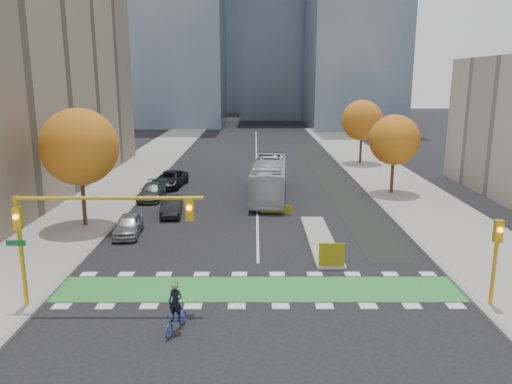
{
  "coord_description": "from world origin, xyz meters",
  "views": [
    {
      "loc": [
        -0.16,
        -21.37,
        10.15
      ],
      "look_at": [
        -0.11,
        9.81,
        3.0
      ],
      "focal_mm": 35.0,
      "sensor_mm": 36.0,
      "label": 1
    }
  ],
  "objects_px": {
    "tree_east_near": "(394,140)",
    "tree_west": "(79,147)",
    "parked_car_a": "(128,225)",
    "hazard_board": "(332,255)",
    "parked_car_c": "(152,191)",
    "traffic_signal_west": "(77,222)",
    "cyclist": "(176,315)",
    "traffic_signal_east": "(496,250)",
    "bus": "(269,179)",
    "parked_car_b": "(171,206)",
    "tree_east_far": "(362,120)",
    "parked_car_d": "(170,179)"
  },
  "relations": [
    {
      "from": "hazard_board",
      "to": "traffic_signal_east",
      "type": "bearing_deg",
      "value": -35.92
    },
    {
      "from": "tree_east_far",
      "to": "parked_car_c",
      "type": "xyz_separation_m",
      "value": [
        -21.5,
        -17.84,
        -4.56
      ]
    },
    {
      "from": "tree_west",
      "to": "tree_east_far",
      "type": "height_order",
      "value": "tree_west"
    },
    {
      "from": "hazard_board",
      "to": "traffic_signal_east",
      "type": "xyz_separation_m",
      "value": [
        6.5,
        -4.71,
        1.93
      ]
    },
    {
      "from": "tree_east_near",
      "to": "tree_west",
      "type": "bearing_deg",
      "value": -157.38
    },
    {
      "from": "tree_east_near",
      "to": "parked_car_c",
      "type": "bearing_deg",
      "value": -175.0
    },
    {
      "from": "hazard_board",
      "to": "traffic_signal_west",
      "type": "xyz_separation_m",
      "value": [
        -11.93,
        -4.71,
        3.23
      ]
    },
    {
      "from": "bus",
      "to": "parked_car_a",
      "type": "height_order",
      "value": "bus"
    },
    {
      "from": "hazard_board",
      "to": "parked_car_a",
      "type": "distance_m",
      "value": 13.88
    },
    {
      "from": "cyclist",
      "to": "tree_east_near",
      "type": "bearing_deg",
      "value": 76.05
    },
    {
      "from": "parked_car_b",
      "to": "tree_west",
      "type": "bearing_deg",
      "value": -155.84
    },
    {
      "from": "hazard_board",
      "to": "tree_west",
      "type": "xyz_separation_m",
      "value": [
        -16.0,
        7.8,
        4.82
      ]
    },
    {
      "from": "hazard_board",
      "to": "cyclist",
      "type": "height_order",
      "value": "cyclist"
    },
    {
      "from": "traffic_signal_west",
      "to": "bus",
      "type": "height_order",
      "value": "traffic_signal_west"
    },
    {
      "from": "traffic_signal_west",
      "to": "parked_car_b",
      "type": "distance_m",
      "value": 16.09
    },
    {
      "from": "cyclist",
      "to": "parked_car_a",
      "type": "distance_m",
      "value": 13.84
    },
    {
      "from": "hazard_board",
      "to": "parked_car_c",
      "type": "bearing_deg",
      "value": 129.16
    },
    {
      "from": "parked_car_b",
      "to": "parked_car_c",
      "type": "bearing_deg",
      "value": 110.83
    },
    {
      "from": "parked_car_a",
      "to": "parked_car_b",
      "type": "bearing_deg",
      "value": 63.84
    },
    {
      "from": "parked_car_a",
      "to": "tree_west",
      "type": "bearing_deg",
      "value": 148.01
    },
    {
      "from": "bus",
      "to": "parked_car_b",
      "type": "bearing_deg",
      "value": -139.11
    },
    {
      "from": "tree_west",
      "to": "traffic_signal_west",
      "type": "height_order",
      "value": "tree_west"
    },
    {
      "from": "traffic_signal_east",
      "to": "bus",
      "type": "relative_size",
      "value": 0.35
    },
    {
      "from": "parked_car_a",
      "to": "parked_car_c",
      "type": "relative_size",
      "value": 0.86
    },
    {
      "from": "traffic_signal_west",
      "to": "cyclist",
      "type": "bearing_deg",
      "value": -25.6
    },
    {
      "from": "hazard_board",
      "to": "tree_east_far",
      "type": "relative_size",
      "value": 0.18
    },
    {
      "from": "tree_west",
      "to": "parked_car_b",
      "type": "relative_size",
      "value": 1.93
    },
    {
      "from": "traffic_signal_west",
      "to": "parked_car_a",
      "type": "relative_size",
      "value": 2.11
    },
    {
      "from": "tree_east_far",
      "to": "parked_car_a",
      "type": "distance_m",
      "value": 35.18
    },
    {
      "from": "traffic_signal_west",
      "to": "traffic_signal_east",
      "type": "distance_m",
      "value": 18.48
    },
    {
      "from": "traffic_signal_east",
      "to": "bus",
      "type": "height_order",
      "value": "traffic_signal_east"
    },
    {
      "from": "cyclist",
      "to": "parked_car_d",
      "type": "height_order",
      "value": "cyclist"
    },
    {
      "from": "bus",
      "to": "hazard_board",
      "type": "bearing_deg",
      "value": -76.05
    },
    {
      "from": "parked_car_b",
      "to": "tree_east_far",
      "type": "bearing_deg",
      "value": 44.51
    },
    {
      "from": "tree_east_near",
      "to": "traffic_signal_east",
      "type": "height_order",
      "value": "tree_east_near"
    },
    {
      "from": "traffic_signal_west",
      "to": "parked_car_b",
      "type": "xyz_separation_m",
      "value": [
        1.43,
        15.67,
        -3.33
      ]
    },
    {
      "from": "tree_west",
      "to": "bus",
      "type": "xyz_separation_m",
      "value": [
        13.06,
        8.85,
        -3.97
      ]
    },
    {
      "from": "tree_east_near",
      "to": "parked_car_a",
      "type": "distance_m",
      "value": 24.06
    },
    {
      "from": "bus",
      "to": "parked_car_b",
      "type": "height_order",
      "value": "bus"
    },
    {
      "from": "hazard_board",
      "to": "traffic_signal_west",
      "type": "relative_size",
      "value": 0.16
    },
    {
      "from": "tree_west",
      "to": "tree_east_far",
      "type": "distance_m",
      "value": 35.73
    },
    {
      "from": "tree_west",
      "to": "parked_car_a",
      "type": "relative_size",
      "value": 2.04
    },
    {
      "from": "tree_east_near",
      "to": "tree_east_far",
      "type": "xyz_separation_m",
      "value": [
        0.5,
        16.0,
        0.38
      ]
    },
    {
      "from": "hazard_board",
      "to": "parked_car_d",
      "type": "height_order",
      "value": "parked_car_d"
    },
    {
      "from": "traffic_signal_west",
      "to": "parked_car_b",
      "type": "height_order",
      "value": "traffic_signal_west"
    },
    {
      "from": "tree_east_near",
      "to": "parked_car_d",
      "type": "relative_size",
      "value": 1.32
    },
    {
      "from": "parked_car_a",
      "to": "parked_car_b",
      "type": "height_order",
      "value": "parked_car_b"
    },
    {
      "from": "tree_east_far",
      "to": "cyclist",
      "type": "bearing_deg",
      "value": -111.34
    },
    {
      "from": "traffic_signal_west",
      "to": "parked_car_c",
      "type": "relative_size",
      "value": 1.82
    },
    {
      "from": "cyclist",
      "to": "parked_car_a",
      "type": "relative_size",
      "value": 0.53
    }
  ]
}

